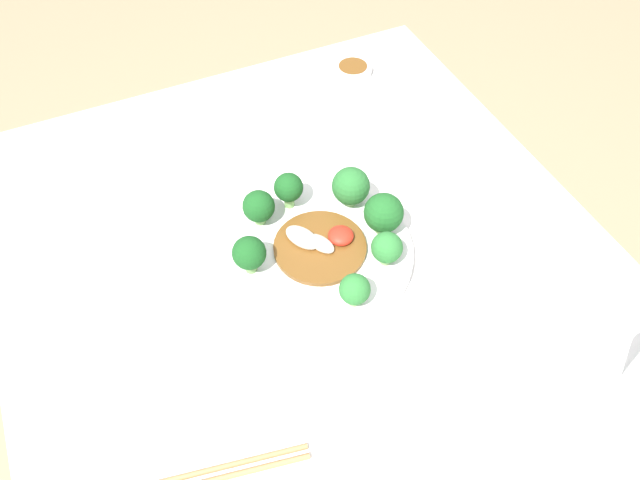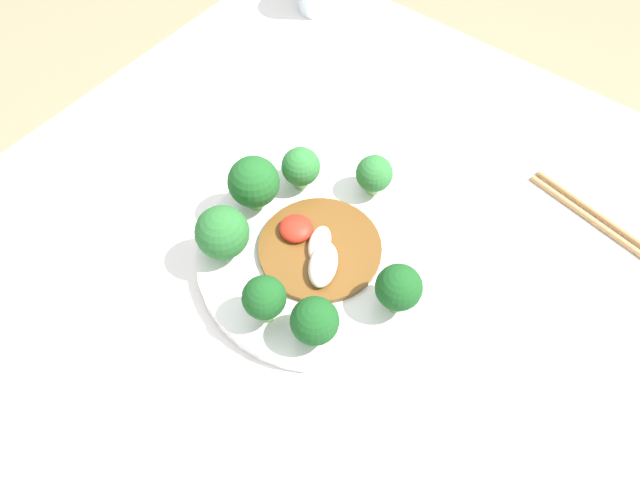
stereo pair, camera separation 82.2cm
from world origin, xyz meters
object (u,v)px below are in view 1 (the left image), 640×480
(broccoli_north, at_px, (384,213))
(broccoli_northeast, at_px, (387,248))
(broccoli_south, at_px, (249,253))
(chopsticks, at_px, (208,476))
(stirfry_center, at_px, (320,244))
(sauce_dish, at_px, (353,69))
(broccoli_east, at_px, (355,290))
(broccoli_west, at_px, (289,188))
(broccoli_northwest, at_px, (351,186))
(plate, at_px, (320,253))
(broccoli_southwest, at_px, (259,207))

(broccoli_north, xyz_separation_m, broccoli_northeast, (0.05, -0.02, -0.01))
(broccoli_south, distance_m, chopsticks, 0.29)
(stirfry_center, relative_size, sauce_dish, 1.83)
(broccoli_north, height_order, broccoli_northeast, broccoli_north)
(broccoli_east, xyz_separation_m, broccoli_northeast, (-0.04, 0.07, 0.00))
(broccoli_west, height_order, stirfry_center, broccoli_west)
(broccoli_east, bearing_deg, broccoli_south, -136.01)
(stirfry_center, bearing_deg, broccoli_northwest, 127.43)
(plate, relative_size, sauce_dish, 3.69)
(broccoli_west, bearing_deg, broccoli_southwest, -76.76)
(plate, distance_m, stirfry_center, 0.02)
(broccoli_northeast, bearing_deg, broccoli_northwest, 177.41)
(broccoli_east, bearing_deg, broccoli_north, 135.75)
(broccoli_north, relative_size, broccoli_west, 1.11)
(broccoli_northwest, bearing_deg, broccoli_south, -72.60)
(sauce_dish, bearing_deg, broccoli_north, -20.68)
(broccoli_east, bearing_deg, broccoli_southwest, -161.64)
(sauce_dish, bearing_deg, broccoli_east, -26.42)
(broccoli_northeast, bearing_deg, sauce_dish, 158.98)
(broccoli_north, bearing_deg, sauce_dish, 159.32)
(plate, distance_m, broccoli_northwest, 0.11)
(broccoli_southwest, distance_m, broccoli_northeast, 0.20)
(broccoli_northwest, height_order, broccoli_west, broccoli_northwest)
(broccoli_northwest, bearing_deg, broccoli_east, -24.74)
(broccoli_southwest, height_order, broccoli_northeast, broccoli_southwest)
(chopsticks, bearing_deg, broccoli_southwest, 149.40)
(broccoli_west, bearing_deg, sauce_dish, 138.64)
(plate, height_order, broccoli_northeast, broccoli_northeast)
(broccoli_north, relative_size, chopsticks, 0.29)
(broccoli_northwest, height_order, broccoli_east, broccoli_northwest)
(broccoli_northeast, bearing_deg, broccoli_south, -110.46)
(broccoli_south, bearing_deg, sauce_dish, 137.26)
(broccoli_south, relative_size, chopsticks, 0.26)
(sauce_dish, bearing_deg, broccoli_southwest, -45.57)
(stirfry_center, bearing_deg, broccoli_northeast, 49.21)
(broccoli_southwest, bearing_deg, broccoli_south, -29.17)
(broccoli_west, bearing_deg, broccoli_south, -46.73)
(chopsticks, bearing_deg, plate, 133.46)
(broccoli_west, distance_m, stirfry_center, 0.10)
(broccoli_southwest, bearing_deg, chopsticks, -30.60)
(broccoli_south, relative_size, broccoli_east, 1.17)
(broccoli_south, relative_size, broccoli_north, 0.90)
(broccoli_north, distance_m, broccoli_southwest, 0.18)
(broccoli_south, height_order, broccoli_northeast, broccoli_south)
(broccoli_east, distance_m, broccoli_west, 0.20)
(broccoli_northwest, height_order, broccoli_southwest, broccoli_northwest)
(broccoli_south, bearing_deg, broccoli_east, 43.99)
(stirfry_center, distance_m, chopsticks, 0.35)
(broccoli_northwest, height_order, chopsticks, broccoli_northwest)
(chopsticks, bearing_deg, broccoli_north, 123.57)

